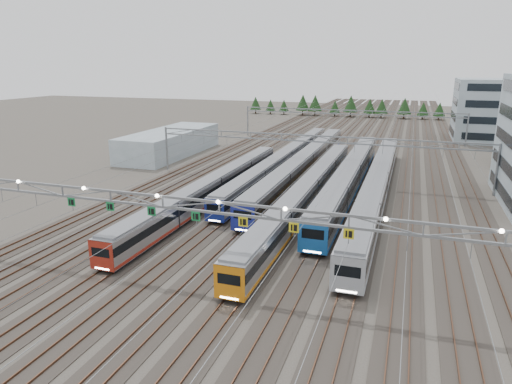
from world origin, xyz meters
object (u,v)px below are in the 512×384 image
(train_b, at_px, (285,159))
(gantry_near, at_px, (218,210))
(gantry_mid, at_px, (314,144))
(depot_bldg_north, at_px, (501,110))
(train_e, at_px, (350,176))
(train_d, at_px, (308,191))
(train_a, at_px, (213,188))
(west_shed, at_px, (170,143))
(train_c, at_px, (305,163))
(gantry_far, at_px, (350,116))
(train_f, at_px, (378,183))

(train_b, relative_size, gantry_near, 1.17)
(gantry_mid, xyz_separation_m, depot_bldg_north, (36.54, 56.85, 1.44))
(train_e, bearing_deg, train_d, -114.52)
(train_d, xyz_separation_m, gantry_near, (-2.30, -26.44, 5.04))
(gantry_near, height_order, gantry_mid, gantry_near)
(train_a, xyz_separation_m, train_e, (18.00, 12.52, 0.32))
(depot_bldg_north, bearing_deg, gantry_near, -110.67)
(west_shed, bearing_deg, train_c, -16.37)
(train_e, height_order, gantry_far, gantry_far)
(train_c, relative_size, train_e, 1.14)
(train_c, bearing_deg, train_e, -40.33)
(train_f, relative_size, west_shed, 2.17)
(train_b, relative_size, depot_bldg_north, 3.01)
(train_e, xyz_separation_m, gantry_mid, (-6.75, 3.81, 4.08))
(train_b, xyz_separation_m, train_d, (9.00, -20.45, 0.07))
(train_c, height_order, west_shed, west_shed)
(depot_bldg_north, bearing_deg, train_d, -115.93)
(train_a, bearing_deg, train_e, 34.82)
(train_b, bearing_deg, depot_bldg_north, 49.15)
(train_a, bearing_deg, train_b, 78.98)
(train_e, bearing_deg, depot_bldg_north, 63.84)
(depot_bldg_north, bearing_deg, train_e, -116.16)
(train_c, xyz_separation_m, train_f, (13.50, -10.62, 0.01))
(train_d, bearing_deg, depot_bldg_north, 64.07)
(train_b, xyz_separation_m, depot_bldg_north, (43.29, 50.07, 5.85))
(train_c, relative_size, west_shed, 2.15)
(gantry_far, bearing_deg, train_b, -100.02)
(train_b, height_order, west_shed, west_shed)
(train_f, bearing_deg, gantry_mid, 148.88)
(train_e, relative_size, gantry_near, 1.00)
(train_c, bearing_deg, train_d, -75.58)
(train_b, height_order, depot_bldg_north, depot_bldg_north)
(train_d, distance_m, west_shed, 45.83)
(train_d, distance_m, train_f, 11.33)
(depot_bldg_north, distance_m, west_shed, 83.66)
(train_e, bearing_deg, gantry_near, -100.60)
(train_a, distance_m, west_shed, 37.88)
(gantry_far, bearing_deg, train_c, -93.13)
(train_a, height_order, train_f, train_f)
(train_d, bearing_deg, gantry_mid, 99.34)
(train_e, bearing_deg, west_shed, 157.50)
(west_shed, bearing_deg, train_d, -36.18)
(train_f, relative_size, gantry_far, 1.16)
(train_b, height_order, gantry_far, gantry_far)
(gantry_far, height_order, west_shed, gantry_far)
(train_c, relative_size, gantry_mid, 1.14)
(train_f, bearing_deg, train_e, 146.49)
(train_b, xyz_separation_m, train_c, (4.50, -2.95, 0.22))
(train_d, xyz_separation_m, west_shed, (-36.99, 27.05, 0.57))
(train_d, relative_size, train_f, 0.92)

